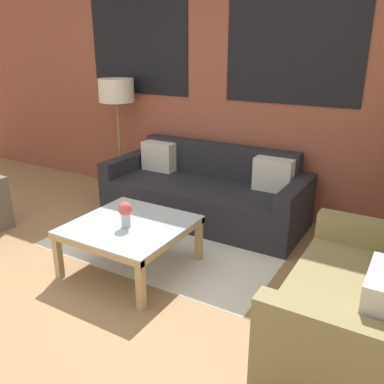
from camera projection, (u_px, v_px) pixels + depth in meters
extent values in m
plane|color=#9E754C|center=(55.00, 298.00, 3.10)|extent=(16.00, 16.00, 0.00)
cube|color=brown|center=(209.00, 84.00, 4.60)|extent=(8.40, 0.08, 2.80)
cube|color=black|center=(138.00, 47.00, 4.88)|extent=(1.40, 0.01, 1.10)
cube|color=black|center=(293.00, 47.00, 3.97)|extent=(1.40, 0.01, 1.10)
cube|color=silver|center=(169.00, 242.00, 3.99)|extent=(2.21, 1.43, 0.00)
cube|color=#232328|center=(199.00, 204.00, 4.40)|extent=(1.89, 0.72, 0.40)
cube|color=#232328|center=(218.00, 177.00, 4.69)|extent=(1.89, 0.16, 0.78)
cube|color=#232328|center=(129.00, 179.00, 4.92)|extent=(0.16, 0.88, 0.58)
cube|color=#232328|center=(295.00, 212.00, 3.94)|extent=(0.16, 0.88, 0.58)
cube|color=beige|center=(159.00, 156.00, 4.84)|extent=(0.40, 0.16, 0.34)
cube|color=beige|center=(273.00, 175.00, 4.15)|extent=(0.40, 0.16, 0.34)
cube|color=olive|center=(338.00, 312.00, 2.60)|extent=(0.64, 1.13, 0.42)
cube|color=olive|center=(369.00, 259.00, 3.04)|extent=(0.80, 0.14, 0.62)
cube|color=olive|center=(329.00, 369.00, 2.01)|extent=(0.80, 0.14, 0.62)
cube|color=beige|center=(381.00, 301.00, 2.08)|extent=(0.16, 0.40, 0.34)
cube|color=silver|center=(130.00, 224.00, 3.38)|extent=(0.92, 0.92, 0.01)
cube|color=tan|center=(93.00, 249.00, 3.04)|extent=(0.92, 0.05, 0.05)
cube|color=tan|center=(160.00, 210.00, 3.74)|extent=(0.92, 0.05, 0.05)
cube|color=tan|center=(92.00, 217.00, 3.60)|extent=(0.05, 0.92, 0.05)
cube|color=tan|center=(174.00, 239.00, 3.18)|extent=(0.05, 0.92, 0.05)
cube|color=tan|center=(58.00, 255.00, 3.31)|extent=(0.05, 0.06, 0.41)
cube|color=tan|center=(141.00, 284.00, 2.91)|extent=(0.05, 0.06, 0.41)
cube|color=tan|center=(124.00, 219.00, 4.00)|extent=(0.05, 0.06, 0.41)
cube|color=tan|center=(199.00, 239.00, 3.59)|extent=(0.05, 0.06, 0.41)
cylinder|color=olive|center=(123.00, 191.00, 5.35)|extent=(0.28, 0.28, 0.02)
cylinder|color=olive|center=(120.00, 148.00, 5.15)|extent=(0.03, 0.03, 1.15)
cylinder|color=beige|center=(116.00, 90.00, 4.90)|extent=(0.43, 0.43, 0.28)
cylinder|color=#ADBCC6|center=(126.00, 220.00, 3.30)|extent=(0.08, 0.08, 0.12)
sphere|color=#CC4C4C|center=(125.00, 209.00, 3.26)|extent=(0.11, 0.11, 0.11)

